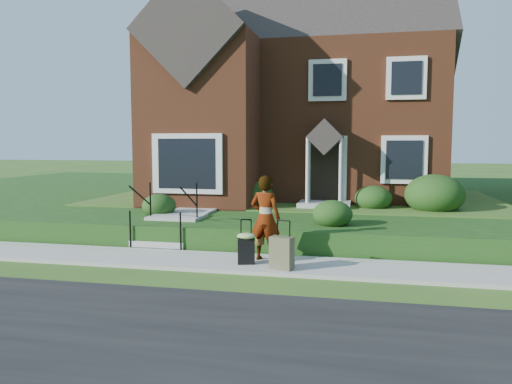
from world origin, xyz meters
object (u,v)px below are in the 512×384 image
(suitcase_black, at_px, (246,247))
(suitcase_olive, at_px, (282,253))
(front_steps, at_px, (171,226))
(woman, at_px, (265,218))

(suitcase_black, xyz_separation_m, suitcase_olive, (0.80, -0.27, -0.03))
(suitcase_black, bearing_deg, front_steps, 125.90)
(woman, relative_size, suitcase_olive, 1.86)
(front_steps, distance_m, suitcase_black, 3.24)
(front_steps, relative_size, suitcase_olive, 2.03)
(suitcase_black, distance_m, suitcase_olive, 0.85)
(woman, xyz_separation_m, suitcase_black, (-0.32, -0.44, -0.56))
(woman, distance_m, suitcase_olive, 1.04)
(woman, distance_m, suitcase_black, 0.78)
(front_steps, bearing_deg, suitcase_black, -39.29)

